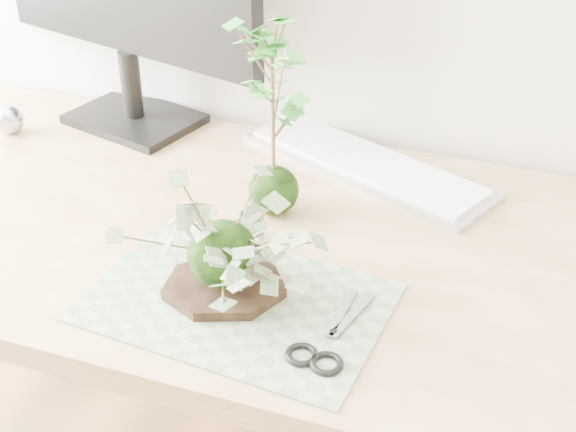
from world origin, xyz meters
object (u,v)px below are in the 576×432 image
at_px(maple_kokedama, 272,75).
at_px(keyboard, 366,164).
at_px(desk, 290,283).
at_px(ivy_kokedama, 221,226).

xyz_separation_m(maple_kokedama, keyboard, (0.10, 0.19, -0.23)).
relative_size(maple_kokedama, keyboard, 0.68).
relative_size(desk, keyboard, 3.20).
distance_m(desk, maple_kokedama, 0.34).
bearing_deg(maple_kokedama, keyboard, 62.01).
height_order(desk, ivy_kokedama, ivy_kokedama).
height_order(ivy_kokedama, maple_kokedama, maple_kokedama).
distance_m(desk, ivy_kokedama, 0.26).
relative_size(desk, maple_kokedama, 4.73).
xyz_separation_m(ivy_kokedama, maple_kokedama, (-0.01, 0.23, 0.12)).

